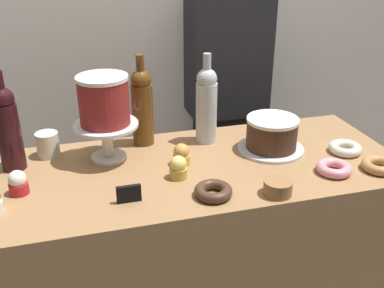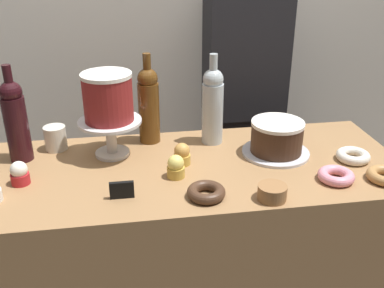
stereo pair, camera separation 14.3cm
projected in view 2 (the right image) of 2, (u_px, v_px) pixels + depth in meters
The scene contains 19 objects.
back_wall at pixel (163, 12), 2.08m from camera, with size 6.00×0.05×2.60m.
display_counter at pixel (192, 277), 1.66m from camera, with size 1.40×0.58×0.94m.
cake_stand_pedestal at pixel (111, 131), 1.50m from camera, with size 0.21×0.21×0.13m.
white_layer_cake at pixel (108, 97), 1.45m from camera, with size 0.17×0.17×0.16m.
silver_serving_platter at pixel (275, 152), 1.55m from camera, with size 0.23×0.23×0.01m.
chocolate_round_cake at pixel (277, 137), 1.52m from camera, with size 0.18×0.18×0.11m.
wine_bottle_clear at pixel (213, 105), 1.58m from camera, with size 0.08×0.08×0.33m.
wine_bottle_amber at pixel (149, 104), 1.58m from camera, with size 0.08×0.08×0.33m.
wine_bottle_dark_red at pixel (16, 119), 1.45m from camera, with size 0.08×0.08×0.33m.
cupcake_caramel at pixel (182, 154), 1.46m from camera, with size 0.06×0.06×0.07m.
cupcake_vanilla at pixel (19, 174), 1.35m from camera, with size 0.06×0.06×0.07m.
cupcake_lemon at pixel (176, 167), 1.39m from camera, with size 0.06×0.06×0.07m.
donut_sugar at pixel (353, 156), 1.50m from camera, with size 0.11×0.11×0.03m.
donut_chocolate at pixel (206, 192), 1.29m from camera, with size 0.11×0.11×0.03m.
donut_pink at pixel (336, 176), 1.37m from camera, with size 0.11×0.11×0.03m.
cookie_stack at pixel (272, 192), 1.27m from camera, with size 0.08×0.08×0.04m.
price_sign_chalkboard at pixel (122, 190), 1.28m from camera, with size 0.07×0.01×0.05m.
coffee_cup_ceramic at pixel (55, 138), 1.56m from camera, with size 0.08×0.08×0.09m.
barista_figure at pixel (242, 115), 2.14m from camera, with size 0.36×0.22×1.60m.
Camera 2 is at (-0.20, -1.28, 1.63)m, focal length 41.77 mm.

